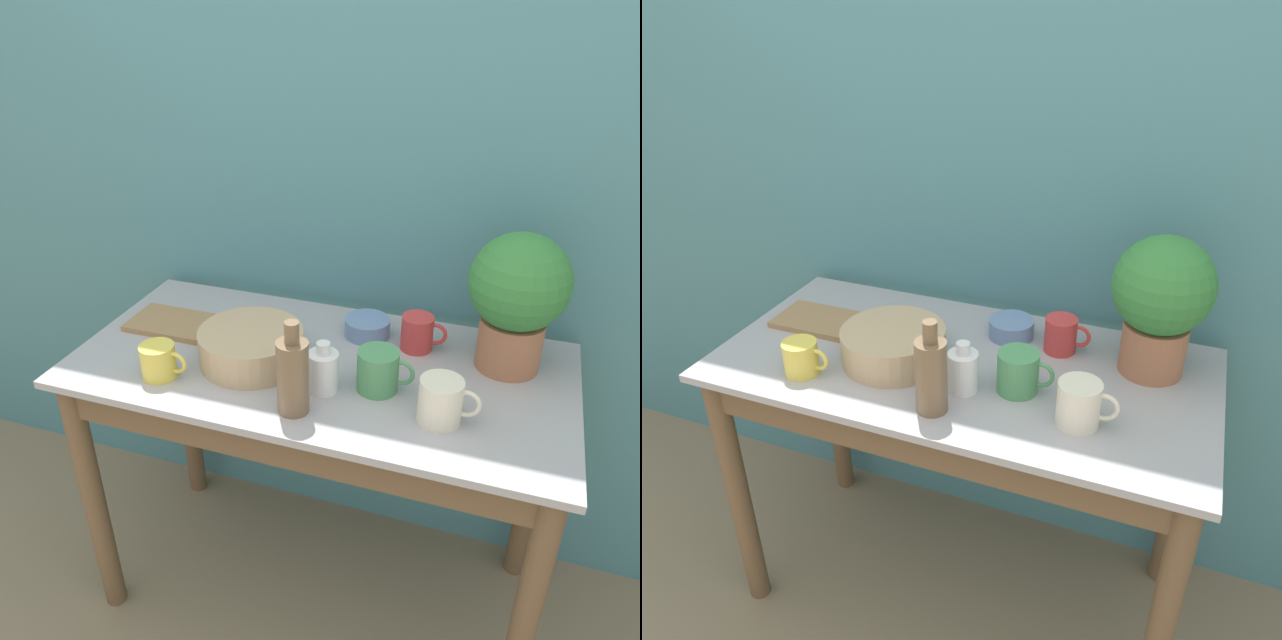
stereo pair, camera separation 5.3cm
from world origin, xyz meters
The scene contains 12 objects.
wall_back centered at (0.00, 0.66, 1.20)m, with size 6.00×0.05×2.40m.
counter_table centered at (0.00, 0.28, 0.64)m, with size 1.24×0.61×0.82m.
potted_plant centered at (0.44, 0.44, 1.02)m, with size 0.23×0.23×0.35m.
bowl_wash_large centered at (-0.16, 0.25, 0.86)m, with size 0.26×0.26×0.09m.
bottle_tall centered at (0.01, 0.10, 0.91)m, with size 0.07×0.07×0.22m.
bottle_short centered at (0.05, 0.19, 0.87)m, with size 0.07×0.07×0.13m.
mug_cream centered at (0.32, 0.17, 0.87)m, with size 0.13×0.09×0.10m.
mug_yellow centered at (-0.34, 0.12, 0.86)m, with size 0.12×0.08×0.08m.
mug_red centered at (0.22, 0.45, 0.87)m, with size 0.12×0.08×0.09m.
mug_green centered at (0.17, 0.24, 0.87)m, with size 0.13×0.10×0.10m.
bowl_small_blue centered at (0.08, 0.47, 0.84)m, with size 0.12×0.12×0.05m.
tray_board centered at (-0.43, 0.35, 0.83)m, with size 0.25×0.15×0.02m.
Camera 2 is at (0.48, -0.92, 1.66)m, focal length 35.00 mm.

